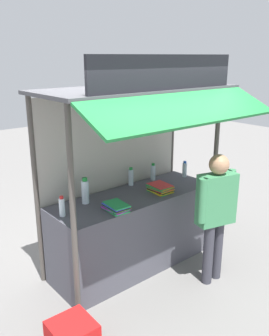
{
  "coord_description": "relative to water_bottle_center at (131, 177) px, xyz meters",
  "views": [
    {
      "loc": [
        -2.67,
        -3.2,
        2.62
      ],
      "look_at": [
        0.0,
        0.0,
        1.32
      ],
      "focal_mm": 38.67,
      "sensor_mm": 36.0,
      "label": 1
    }
  ],
  "objects": [
    {
      "name": "magazine_stack_mid_right",
      "position": [
        0.13,
        -0.42,
        -0.07
      ],
      "size": [
        0.26,
        0.32,
        0.09
      ],
      "color": "green",
      "rests_on": "stall_counter"
    },
    {
      "name": "banana_bunch_inner_left",
      "position": [
        0.07,
        -0.78,
        0.85
      ],
      "size": [
        0.1,
        0.1,
        0.3
      ],
      "color": "#332D23"
    },
    {
      "name": "vendor_person",
      "position": [
        0.3,
        -1.17,
        -0.13
      ],
      "size": [
        0.6,
        0.3,
        1.58
      ],
      "rotation": [
        0.0,
        0.0,
        2.88
      ],
      "color": "#383842",
      "rests_on": "ground"
    },
    {
      "name": "water_bottle_center",
      "position": [
        0.0,
        0.0,
        0.0
      ],
      "size": [
        0.07,
        0.07,
        0.25
      ],
      "color": "silver",
      "rests_on": "stall_counter"
    },
    {
      "name": "banana_bunch_rightmost",
      "position": [
        0.37,
        -0.78,
        0.88
      ],
      "size": [
        0.09,
        0.09,
        0.26
      ],
      "color": "#332D23"
    },
    {
      "name": "water_bottle_far_right",
      "position": [
        0.37,
        -0.03,
        -0.0
      ],
      "size": [
        0.07,
        0.07,
        0.24
      ],
      "color": "silver",
      "rests_on": "stall_counter"
    },
    {
      "name": "water_bottle_rear_center",
      "position": [
        -1.18,
        -0.28,
        -0.01
      ],
      "size": [
        0.06,
        0.06,
        0.23
      ],
      "color": "silver",
      "rests_on": "stall_counter"
    },
    {
      "name": "water_bottle_right",
      "position": [
        0.81,
        -0.21,
        -0.01
      ],
      "size": [
        0.06,
        0.06,
        0.23
      ],
      "color": "silver",
      "rests_on": "stall_counter"
    },
    {
      "name": "water_bottle_mid_left",
      "position": [
        -0.8,
        -0.14,
        0.03
      ],
      "size": [
        0.09,
        0.09,
        0.31
      ],
      "color": "silver",
      "rests_on": "stall_counter"
    },
    {
      "name": "banana_bunch_inner_right",
      "position": [
        -0.21,
        -0.78,
        0.91
      ],
      "size": [
        0.11,
        0.11,
        0.23
      ],
      "color": "#332D23"
    },
    {
      "name": "stall_structure",
      "position": [
        -0.19,
        -0.23,
        0.51
      ],
      "size": [
        2.36,
        1.54,
        2.63
      ],
      "color": "#4C4742",
      "rests_on": "ground"
    },
    {
      "name": "ground_plane",
      "position": [
        -0.19,
        -0.31,
        -1.08
      ],
      "size": [
        20.0,
        20.0,
        0.0
      ],
      "primitive_type": "plane",
      "color": "slate"
    },
    {
      "name": "plastic_crate",
      "position": [
        -1.56,
        -1.04,
        -0.95
      ],
      "size": [
        0.4,
        0.4,
        0.27
      ],
      "primitive_type": "cube",
      "rotation": [
        0.0,
        0.0,
        -0.02
      ],
      "color": "red",
      "rests_on": "ground"
    },
    {
      "name": "stall_counter",
      "position": [
        -0.19,
        -0.31,
        -0.6
      ],
      "size": [
        2.16,
        0.74,
        0.97
      ],
      "primitive_type": "cube",
      "color": "#4C4C56",
      "rests_on": "ground"
    },
    {
      "name": "magazine_stack_left",
      "position": [
        -0.65,
        -0.53,
        -0.07
      ],
      "size": [
        0.23,
        0.32,
        0.08
      ],
      "color": "green",
      "rests_on": "stall_counter"
    }
  ]
}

